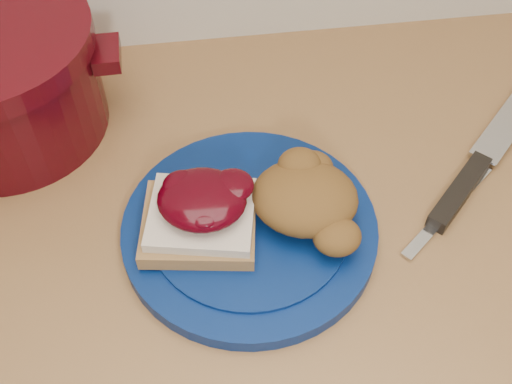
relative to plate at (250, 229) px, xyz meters
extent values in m
cube|color=beige|center=(0.05, 0.05, -0.48)|extent=(4.00, 0.60, 0.86)
cylinder|color=#061C54|center=(0.00, 0.00, 0.00)|extent=(0.35, 0.35, 0.02)
cube|color=olive|center=(-0.05, 0.00, 0.02)|extent=(0.14, 0.12, 0.02)
cube|color=beige|center=(-0.05, 0.00, 0.04)|extent=(0.13, 0.12, 0.01)
ellipsoid|color=#320109|center=(-0.05, 0.00, 0.06)|extent=(0.11, 0.11, 0.03)
ellipsoid|color=brown|center=(0.06, 0.00, 0.04)|extent=(0.14, 0.13, 0.06)
cube|color=black|center=(0.25, 0.02, 0.00)|extent=(0.10, 0.10, 0.02)
cube|color=silver|center=(0.23, 0.00, -0.01)|extent=(0.14, 0.12, 0.00)
cylinder|color=#3B050B|center=(-0.28, 0.21, 0.05)|extent=(0.25, 0.25, 0.12)
cube|color=#3B050B|center=(-0.14, 0.22, 0.09)|extent=(0.03, 0.06, 0.02)
camera|label=1|loc=(-0.05, -0.41, 0.58)|focal=45.00mm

